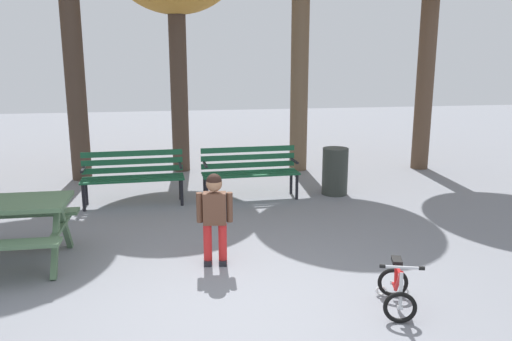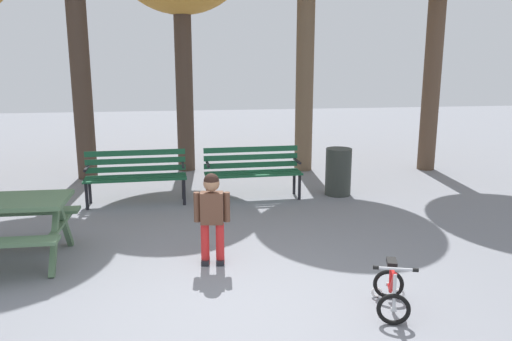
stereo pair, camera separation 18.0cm
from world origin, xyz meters
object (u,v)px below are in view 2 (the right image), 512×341
Objects in this scene: kids_bicycle at (391,291)px; trash_bin at (338,172)px; park_bench_left at (252,168)px; park_bench_far_left at (136,172)px; child_standing at (212,211)px.

trash_bin reaches higher than kids_bicycle.
park_bench_left is 2.00× the size of trash_bin.
park_bench_far_left reaches higher than kids_bicycle.
park_bench_far_left is 2.58× the size of kids_bicycle.
kids_bicycle is at bearing -79.58° from park_bench_left.
park_bench_far_left is 1.50× the size of child_standing.
park_bench_left is at bearing 100.42° from kids_bicycle.
kids_bicycle is (2.65, -4.03, -0.31)m from park_bench_far_left.
park_bench_left reaches higher than kids_bicycle.
trash_bin is (0.74, 4.06, 0.20)m from kids_bicycle.
trash_bin is at bearing 79.74° from kids_bicycle.
park_bench_left is at bearing 1.23° from park_bench_far_left.
child_standing is (-0.84, -2.72, 0.12)m from park_bench_left.
kids_bicycle is 0.77× the size of trash_bin.
park_bench_far_left is 2.00× the size of trash_bin.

